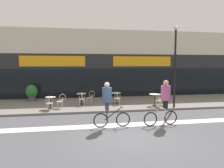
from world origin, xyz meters
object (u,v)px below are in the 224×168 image
object	(u,v)px
bistro_table_0	(51,100)
cafe_chair_2_side	(107,96)
cafe_chair_2_near	(117,97)
cyclist_0	(108,101)
bistro_table_3	(155,97)
cafe_chair_1_side	(91,97)
cafe_chair_3_near	(158,99)
planter_pot	(32,92)
cafe_chair_3_side	(164,98)
lamp_post	(175,61)
cafe_chair_0_side	(61,100)
bistro_table_2	(116,96)
cyclist_1	(164,99)
cafe_chair_0_near	(49,102)
cafe_chair_1_near	(82,98)
bistro_table_1	(81,97)

from	to	relation	value
bistro_table_0	cafe_chair_2_side	size ratio (longest dim) A/B	0.82
cafe_chair_2_near	cyclist_0	distance (m)	4.96
bistro_table_3	cafe_chair_1_side	xyz separation A→B (m)	(-4.17, 1.39, -0.04)
cafe_chair_3_near	planter_pot	xyz separation A→B (m)	(-8.40, 3.97, 0.14)
cafe_chair_3_side	lamp_post	world-z (taller)	lamp_post
bistro_table_3	cafe_chair_2_near	distance (m)	2.51
cafe_chair_0_side	cafe_chair_3_side	bearing A→B (deg)	170.29
bistro_table_2	planter_pot	size ratio (longest dim) A/B	0.61
lamp_post	cyclist_0	size ratio (longest dim) A/B	2.48
planter_pot	bistro_table_0	bearing A→B (deg)	-62.24
cafe_chair_1_side	cyclist_0	size ratio (longest dim) A/B	0.44
bistro_table_3	cyclist_1	world-z (taller)	cyclist_1
cafe_chair_0_near	cafe_chair_2_near	size ratio (longest dim) A/B	1.00
cafe_chair_1_side	cyclist_0	distance (m)	5.46
cafe_chair_0_side	cafe_chair_2_side	bearing A→B (deg)	-167.85
cafe_chair_0_near	cafe_chair_1_side	distance (m)	3.17
bistro_table_0	planter_pot	bearing A→B (deg)	117.76
bistro_table_2	cafe_chair_1_near	world-z (taller)	cafe_chair_1_near
bistro_table_1	cafe_chair_0_near	size ratio (longest dim) A/B	0.83
cafe_chair_1_side	lamp_post	bearing A→B (deg)	165.93
bistro_table_1	cafe_chair_2_near	world-z (taller)	cafe_chair_2_near
bistro_table_1	cyclist_1	bearing A→B (deg)	-56.76
bistro_table_0	lamp_post	xyz separation A→B (m)	(7.76, -0.85, 2.45)
cafe_chair_0_side	cafe_chair_2_near	distance (m)	3.73
bistro_table_2	planter_pot	xyz separation A→B (m)	(-6.01, 2.02, 0.12)
bistro_table_2	cafe_chair_1_side	distance (m)	1.77
cafe_chair_1_side	cyclist_1	bearing A→B (deg)	126.21
cafe_chair_1_near	cafe_chair_2_side	bearing A→B (deg)	-76.71
cyclist_0	cafe_chair_1_near	bearing A→B (deg)	102.32
cafe_chair_1_near	cafe_chair_2_side	xyz separation A→B (m)	(1.76, 0.55, 0.00)
cafe_chair_0_side	cafe_chair_2_near	size ratio (longest dim) A/B	1.00
bistro_table_0	cafe_chair_1_side	xyz separation A→B (m)	(2.57, 1.22, -0.00)
cafe_chair_2_side	cyclist_1	bearing A→B (deg)	-78.93
cafe_chair_1_near	planter_pot	size ratio (longest dim) A/B	0.73
cafe_chair_0_side	cafe_chair_1_side	xyz separation A→B (m)	(1.94, 1.21, 0.00)
bistro_table_1	cafe_chair_3_near	size ratio (longest dim) A/B	0.83
cafe_chair_0_near	cafe_chair_3_side	distance (m)	7.39
cafe_chair_2_near	planter_pot	xyz separation A→B (m)	(-6.00, 2.64, 0.14)
bistro_table_2	cyclist_1	xyz separation A→B (m)	(1.25, -5.48, 0.59)
cafe_chair_1_near	lamp_post	xyz separation A→B (m)	(5.82, -1.46, 2.45)
cafe_chair_2_near	lamp_post	xyz separation A→B (m)	(3.44, -1.39, 2.45)
bistro_table_0	bistro_table_3	world-z (taller)	bistro_table_3
cafe_chair_2_side	bistro_table_3	bearing A→B (deg)	-31.32
cyclist_1	cafe_chair_0_near	bearing A→B (deg)	-38.85
cafe_chair_1_side	cafe_chair_3_side	world-z (taller)	same
planter_pot	cyclist_1	distance (m)	10.44
cafe_chair_2_near	bistro_table_3	bearing A→B (deg)	-97.69
cyclist_0	cafe_chair_0_near	bearing A→B (deg)	130.22
bistro_table_3	cafe_chair_0_side	xyz separation A→B (m)	(-6.11, 0.17, -0.04)
cafe_chair_1_side	cyclist_0	world-z (taller)	cyclist_0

